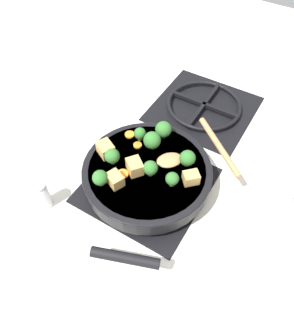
{
  "coord_description": "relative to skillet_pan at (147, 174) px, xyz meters",
  "views": [
    {
      "loc": [
        0.27,
        -0.44,
        0.73
      ],
      "look_at": [
        0.0,
        0.0,
        0.08
      ],
      "focal_mm": 35.0,
      "sensor_mm": 36.0,
      "label": 1
    }
  ],
  "objects": [
    {
      "name": "broccoli_floret_center_top",
      "position": [
        0.08,
        -0.01,
        0.05
      ],
      "size": [
        0.03,
        0.03,
        0.04
      ],
      "color": "#709956",
      "rests_on": "skillet_pan"
    },
    {
      "name": "rear_burner_grate",
      "position": [
        -0.0,
        0.36,
        -0.04
      ],
      "size": [
        0.31,
        0.31,
        0.03
      ],
      "color": "black",
      "rests_on": "ground_plane"
    },
    {
      "name": "broccoli_floret_east_rim",
      "position": [
        -0.08,
        -0.03,
        0.05
      ],
      "size": [
        0.04,
        0.04,
        0.05
      ],
      "color": "#709956",
      "rests_on": "skillet_pan"
    },
    {
      "name": "skillet_pan",
      "position": [
        0.0,
        0.0,
        0.0
      ],
      "size": [
        0.33,
        0.43,
        0.05
      ],
      "color": "black",
      "rests_on": "front_burner_grate"
    },
    {
      "name": "tofu_cube_west_chunk",
      "position": [
        -0.04,
        -0.08,
        0.04
      ],
      "size": [
        0.05,
        0.04,
        0.03
      ],
      "primitive_type": "cube",
      "rotation": [
        0.0,
        0.0,
        5.89
      ],
      "color": "tan",
      "rests_on": "skillet_pan"
    },
    {
      "name": "salt_shaker",
      "position": [
        -0.19,
        -0.18,
        -0.01
      ],
      "size": [
        0.04,
        0.04,
        0.09
      ],
      "color": "white",
      "rests_on": "ground_plane"
    },
    {
      "name": "tofu_cube_center_large",
      "position": [
        -0.02,
        -0.02,
        0.04
      ],
      "size": [
        0.05,
        0.05,
        0.03
      ],
      "primitive_type": "cube",
      "rotation": [
        0.0,
        0.0,
        2.49
      ],
      "color": "tan",
      "rests_on": "skillet_pan"
    },
    {
      "name": "tofu_cube_near_handle",
      "position": [
        0.11,
        0.02,
        0.04
      ],
      "size": [
        0.05,
        0.05,
        0.03
      ],
      "primitive_type": "cube",
      "rotation": [
        0.0,
        0.0,
        0.78
      ],
      "color": "tan",
      "rests_on": "skillet_pan"
    },
    {
      "name": "broccoli_floret_west_rim",
      "position": [
        0.08,
        0.06,
        0.05
      ],
      "size": [
        0.04,
        0.04,
        0.05
      ],
      "color": "#709956",
      "rests_on": "skillet_pan"
    },
    {
      "name": "front_burner_grate",
      "position": [
        -0.0,
        0.0,
        -0.04
      ],
      "size": [
        0.31,
        0.31,
        0.03
      ],
      "color": "black",
      "rests_on": "ground_plane"
    },
    {
      "name": "tofu_cube_east_chunk",
      "position": [
        -0.12,
        -0.01,
        0.04
      ],
      "size": [
        0.06,
        0.05,
        0.04
      ],
      "primitive_type": "cube",
      "rotation": [
        0.0,
        0.0,
        5.81
      ],
      "color": "tan",
      "rests_on": "skillet_pan"
    },
    {
      "name": "broccoli_floret_small_inner",
      "position": [
        -0.02,
        0.12,
        0.05
      ],
      "size": [
        0.04,
        0.04,
        0.05
      ],
      "color": "#709956",
      "rests_on": "skillet_pan"
    },
    {
      "name": "wooden_spoon",
      "position": [
        0.09,
        0.11,
        0.03
      ],
      "size": [
        0.22,
        0.22,
        0.02
      ],
      "color": "#A87A4C",
      "rests_on": "skillet_pan"
    },
    {
      "name": "ground_plane",
      "position": [
        -0.0,
        0.0,
        -0.06
      ],
      "size": [
        2.4,
        2.4,
        0.0
      ],
      "primitive_type": "plane",
      "color": "silver"
    },
    {
      "name": "carrot_slice_edge_slice",
      "position": [
        -0.1,
        0.08,
        0.02
      ],
      "size": [
        0.03,
        0.03,
        0.01
      ],
      "primitive_type": "cylinder",
      "color": "orange",
      "rests_on": "skillet_pan"
    },
    {
      "name": "broccoli_floret_mid_floret",
      "position": [
        0.02,
        -0.01,
        0.05
      ],
      "size": [
        0.04,
        0.04,
        0.04
      ],
      "color": "#709956",
      "rests_on": "skillet_pan"
    },
    {
      "name": "broccoli_floret_north_edge",
      "position": [
        -0.07,
        -0.1,
        0.05
      ],
      "size": [
        0.04,
        0.04,
        0.05
      ],
      "color": "#709956",
      "rests_on": "skillet_pan"
    },
    {
      "name": "carrot_slice_near_center",
      "position": [
        -0.04,
        -0.05,
        0.02
      ],
      "size": [
        0.03,
        0.03,
        0.01
      ],
      "primitive_type": "cylinder",
      "color": "orange",
      "rests_on": "skillet_pan"
    },
    {
      "name": "broccoli_floret_near_spoon",
      "position": [
        -0.02,
        0.07,
        0.05
      ],
      "size": [
        0.05,
        0.05,
        0.05
      ],
      "color": "#709956",
      "rests_on": "skillet_pan"
    },
    {
      "name": "broccoli_floret_south_cluster",
      "position": [
        -0.07,
        0.08,
        0.05
      ],
      "size": [
        0.03,
        0.03,
        0.04
      ],
      "color": "#709956",
      "rests_on": "skillet_pan"
    },
    {
      "name": "carrot_slice_orange_thin",
      "position": [
        -0.06,
        0.05,
        0.02
      ],
      "size": [
        0.02,
        0.02,
        0.01
      ],
      "primitive_type": "cylinder",
      "color": "orange",
      "rests_on": "skillet_pan"
    }
  ]
}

